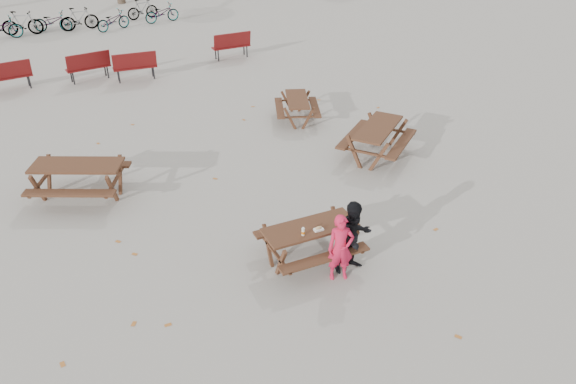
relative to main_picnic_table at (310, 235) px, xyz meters
name	(u,v)px	position (x,y,z in m)	size (l,w,h in m)	color
ground	(310,259)	(0.00, 0.00, -0.59)	(80.00, 80.00, 0.00)	gray
main_picnic_table	(310,235)	(0.00, 0.00, 0.00)	(1.80, 1.45, 0.78)	#3C2316
food_tray	(319,230)	(0.08, -0.17, 0.21)	(0.18, 0.11, 0.04)	white
bread_roll	(319,228)	(0.08, -0.17, 0.25)	(0.14, 0.06, 0.05)	tan
soda_bottle	(303,232)	(-0.25, -0.19, 0.26)	(0.07, 0.07, 0.17)	silver
child	(340,248)	(0.26, -0.71, 0.09)	(0.49, 0.32, 1.35)	red
adult	(354,237)	(0.61, -0.59, 0.15)	(0.71, 0.56, 1.47)	black
picnic_table_east	(377,141)	(3.60, 3.24, -0.17)	(1.95, 1.57, 0.84)	#3C2316
picnic_table_north	(80,181)	(-3.70, 4.33, -0.16)	(2.00, 1.61, 0.86)	#3C2316
picnic_table_far	(297,109)	(2.76, 6.26, -0.25)	(1.58, 1.27, 0.68)	#3C2316
park_bench_row	(120,62)	(-1.28, 12.46, -0.07)	(9.60, 1.51, 1.03)	maroon
bicycle_row	(77,20)	(-1.85, 19.68, -0.12)	(8.87, 2.47, 1.05)	black
fallen_leaves	(280,194)	(0.50, 2.50, -0.58)	(11.00, 11.00, 0.01)	#B0662A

